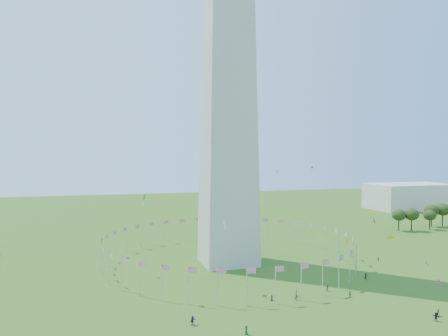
# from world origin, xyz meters

# --- Properties ---
(ground) EXTENTS (600.00, 600.00, 0.00)m
(ground) POSITION_xyz_m (0.00, 0.00, 0.00)
(ground) COLOR #2F5513
(ground) RESTS_ON ground
(washington_monument) EXTENTS (16.80, 16.80, 169.00)m
(washington_monument) POSITION_xyz_m (0.00, 50.00, 84.50)
(washington_monument) COLOR beige
(washington_monument) RESTS_ON ground
(flag_ring) EXTENTS (80.24, 80.24, 9.00)m
(flag_ring) POSITION_xyz_m (-0.00, 50.00, 4.50)
(flag_ring) COLOR silver
(flag_ring) RESTS_ON ground
(gov_building_east_a) EXTENTS (50.00, 30.00, 16.00)m
(gov_building_east_a) POSITION_xyz_m (150.00, 150.00, 8.00)
(gov_building_east_a) COLOR beige
(gov_building_east_a) RESTS_ON ground
(crowd) EXTENTS (87.66, 70.77, 1.95)m
(crowd) POSITION_xyz_m (3.28, -1.48, 0.87)
(crowd) COLOR black
(crowd) RESTS_ON ground
(kites_aloft) EXTENTS (68.35, 66.44, 37.26)m
(kites_aloft) POSITION_xyz_m (12.28, 22.58, 18.12)
(kites_aloft) COLOR yellow
(kites_aloft) RESTS_ON ground
(tree_line_east) EXTENTS (53.22, 15.89, 11.04)m
(tree_line_east) POSITION_xyz_m (113.81, 85.62, 5.02)
(tree_line_east) COLOR #2F4617
(tree_line_east) RESTS_ON ground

